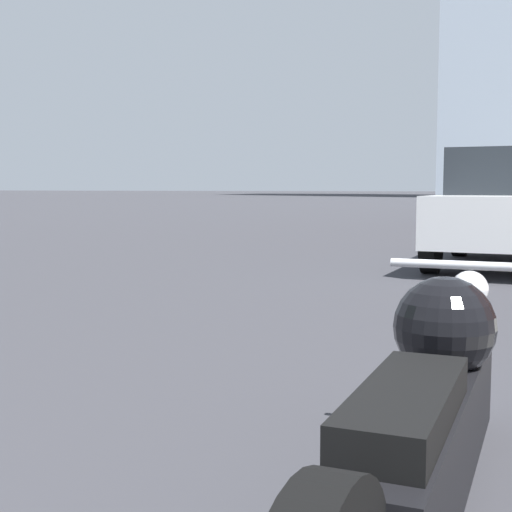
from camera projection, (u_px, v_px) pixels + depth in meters
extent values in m
cylinder|color=black|center=(466.00, 366.00, 3.07)|extent=(0.11, 0.63, 0.62)
cube|color=black|center=(427.00, 442.00, 2.10)|extent=(0.27, 1.60, 0.32)
sphere|color=black|center=(444.00, 327.00, 2.37)|extent=(0.34, 0.34, 0.34)
cube|color=black|center=(406.00, 405.00, 1.77)|extent=(0.23, 0.73, 0.10)
sphere|color=silver|center=(469.00, 289.00, 3.07)|extent=(0.16, 0.16, 0.16)
cylinder|color=silver|center=(466.00, 265.00, 2.92)|extent=(0.62, 0.05, 0.04)
cube|color=silver|center=(506.00, 218.00, 9.75)|extent=(1.81, 4.10, 0.64)
cube|color=#23282D|center=(508.00, 172.00, 9.69)|extent=(1.48, 2.00, 0.61)
cylinder|color=black|center=(460.00, 234.00, 11.23)|extent=(0.23, 0.70, 0.69)
cylinder|color=black|center=(431.00, 246.00, 8.95)|extent=(0.23, 0.70, 0.69)
cylinder|color=black|center=(487.00, 210.00, 23.50)|extent=(0.21, 0.67, 0.67)
cylinder|color=black|center=(479.00, 213.00, 20.95)|extent=(0.21, 0.67, 0.67)
cylinder|color=black|center=(504.00, 204.00, 33.17)|extent=(0.20, 0.64, 0.64)
cylinder|color=black|center=(502.00, 205.00, 30.97)|extent=(0.20, 0.64, 0.64)
cylinder|color=black|center=(512.00, 200.00, 40.90)|extent=(0.22, 0.71, 0.70)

